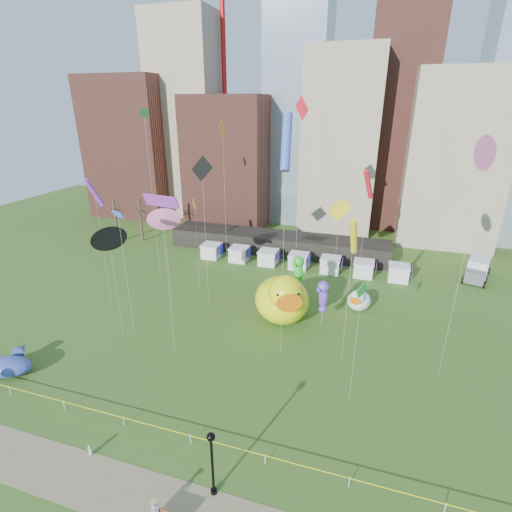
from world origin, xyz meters
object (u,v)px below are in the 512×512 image
(big_duck, at_px, (283,298))
(toddler, at_px, (90,450))
(whale_inflatable, at_px, (8,365))
(seahorse_purple, at_px, (323,295))
(lamppost, at_px, (212,457))
(woman, at_px, (155,511))
(small_duck, at_px, (359,300))
(box_truck, at_px, (478,268))
(seahorse_green, at_px, (299,270))

(big_duck, distance_m, toddler, 24.68)
(whale_inflatable, bearing_deg, toddler, -37.77)
(seahorse_purple, height_order, toddler, seahorse_purple)
(lamppost, bearing_deg, whale_inflatable, 167.23)
(big_duck, bearing_deg, woman, -117.30)
(big_duck, bearing_deg, whale_inflatable, -166.03)
(small_duck, xyz_separation_m, box_truck, (16.44, 15.49, 0.18))
(seahorse_green, relative_size, lamppost, 1.28)
(woman, bearing_deg, box_truck, 57.39)
(small_duck, relative_size, lamppost, 0.78)
(box_truck, height_order, toddler, box_truck)
(seahorse_green, bearing_deg, lamppost, -71.19)
(lamppost, bearing_deg, seahorse_purple, 80.70)
(lamppost, relative_size, woman, 3.41)
(seahorse_purple, relative_size, whale_inflatable, 0.97)
(small_duck, distance_m, whale_inflatable, 38.99)
(seahorse_purple, height_order, whale_inflatable, seahorse_purple)
(small_duck, xyz_separation_m, lamppost, (-7.62, -28.36, 1.92))
(small_duck, distance_m, box_truck, 22.59)
(small_duck, xyz_separation_m, toddler, (-17.61, -28.36, -0.92))
(whale_inflatable, bearing_deg, lamppost, -29.26)
(seahorse_green, height_order, woman, seahorse_green)
(whale_inflatable, height_order, toddler, whale_inflatable)
(seahorse_purple, distance_m, woman, 26.87)
(big_duck, relative_size, woman, 6.12)
(lamppost, bearing_deg, box_truck, 61.25)
(whale_inflatable, xyz_separation_m, box_truck, (47.96, 38.43, 0.62))
(seahorse_green, bearing_deg, whale_inflatable, -118.94)
(big_duck, distance_m, box_truck, 32.69)
(small_duck, distance_m, woman, 32.85)
(lamppost, xyz_separation_m, box_truck, (24.06, 43.85, -1.74))
(small_duck, bearing_deg, woman, -96.00)
(seahorse_green, xyz_separation_m, woman, (-2.82, -29.91, -4.30))
(big_duck, height_order, lamppost, big_duck)
(small_duck, bearing_deg, box_truck, 55.78)
(seahorse_green, xyz_separation_m, whale_inflatable, (-23.94, -21.70, -4.15))
(big_duck, distance_m, seahorse_green, 4.85)
(seahorse_purple, height_order, lamppost, seahorse_purple)
(seahorse_green, bearing_deg, big_duck, -83.41)
(big_duck, xyz_separation_m, seahorse_purple, (4.68, 0.24, 1.10))
(big_duck, height_order, box_truck, big_duck)
(lamppost, xyz_separation_m, toddler, (-9.99, 0.00, -2.84))
(seahorse_green, xyz_separation_m, seahorse_purple, (3.74, -4.08, -0.90))
(small_duck, height_order, box_truck, box_truck)
(whale_inflatable, xyz_separation_m, toddler, (13.91, -5.42, -0.48))
(lamppost, xyz_separation_m, woman, (-2.79, -2.80, -2.51))
(small_duck, bearing_deg, lamppost, -92.57)
(seahorse_green, relative_size, woman, 4.37)
(seahorse_purple, xyz_separation_m, woman, (-6.56, -25.84, -3.40))
(lamppost, relative_size, toddler, 5.81)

